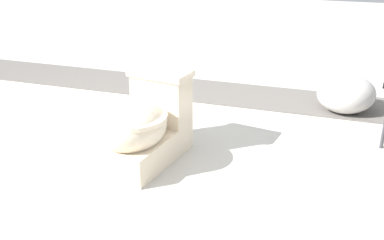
% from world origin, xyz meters
% --- Properties ---
extents(ground_plane, '(14.00, 14.00, 0.00)m').
position_xyz_m(ground_plane, '(0.00, 0.00, 0.00)').
color(ground_plane, '#B7B2A8').
extents(gravel_strip, '(0.56, 8.00, 0.01)m').
position_xyz_m(gravel_strip, '(-1.11, 0.50, 0.01)').
color(gravel_strip, '#605B56').
rests_on(gravel_strip, ground).
extents(toilet, '(0.68, 0.47, 0.52)m').
position_xyz_m(toilet, '(0.19, 0.18, 0.22)').
color(toilet, beige).
rests_on(toilet, ground).
extents(boulder_far, '(0.59, 0.60, 0.29)m').
position_xyz_m(boulder_far, '(-1.01, 1.31, 0.14)').
color(boulder_far, '#B7B2AD').
rests_on(boulder_far, ground).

